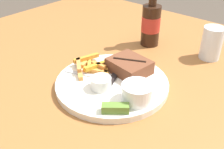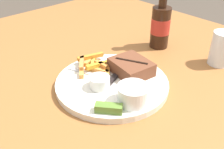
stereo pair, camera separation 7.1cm
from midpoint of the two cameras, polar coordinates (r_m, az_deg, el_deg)
The scene contains 11 objects.
dining_table at distance 0.77m, azimuth 2.66°, elevation -6.37°, with size 1.47×1.31×0.73m.
dinner_plate at distance 0.72m, azimuth 2.80°, elevation -2.03°, with size 0.31×0.31×0.02m.
steak_portion at distance 0.75m, azimuth 6.91°, elevation 1.55°, with size 0.12×0.11×0.04m.
fries_pile at distance 0.77m, azimuth -1.39°, elevation 2.02°, with size 0.14×0.13×0.02m.
coleslaw_cup at distance 0.63m, azimuth 7.80°, elevation -4.20°, with size 0.08×0.08×0.05m.
dipping_sauce_cup at distance 0.68m, azimuth 0.22°, elevation -1.65°, with size 0.05×0.05×0.03m.
pickle_spear at distance 0.61m, azimuth 2.62°, elevation -7.46°, with size 0.06×0.06×0.02m.
fork_utensil at distance 0.75m, azimuth -2.88°, elevation 0.27°, with size 0.13×0.06×0.00m.
knife_utensil at distance 0.75m, azimuth 4.15°, elevation 0.28°, with size 0.07×0.16×0.01m.
beer_bottle at distance 0.93m, azimuth 12.70°, elevation 10.47°, with size 0.07×0.07×0.23m.
drinking_glass at distance 0.89m, azimuth 24.85°, elevation 5.09°, with size 0.07×0.07×0.11m.
Camera 2 is at (0.44, -0.41, 1.14)m, focal length 42.00 mm.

